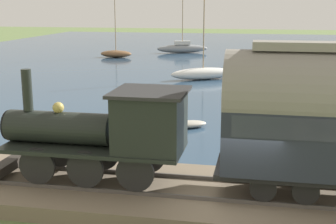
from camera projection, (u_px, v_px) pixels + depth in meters
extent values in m
plane|color=#607542|center=(235.00, 216.00, 13.67)|extent=(200.00, 200.00, 0.00)
cube|color=#2D4760|center=(255.00, 56.00, 54.95)|extent=(80.00, 80.00, 0.01)
cube|color=#756651|center=(236.00, 199.00, 14.26)|extent=(4.46, 56.00, 0.48)
cube|color=#4C4742|center=(235.00, 201.00, 13.41)|extent=(0.07, 54.88, 0.12)
cube|color=#4C4742|center=(238.00, 180.00, 14.98)|extent=(0.07, 54.88, 0.12)
cylinder|color=black|center=(135.00, 173.00, 13.82)|extent=(0.12, 1.16, 1.16)
cylinder|color=black|center=(148.00, 156.00, 15.38)|extent=(0.12, 1.16, 1.16)
cylinder|color=black|center=(85.00, 169.00, 14.11)|extent=(0.12, 1.16, 1.16)
cylinder|color=black|center=(103.00, 153.00, 15.67)|extent=(0.12, 1.16, 1.16)
cylinder|color=black|center=(37.00, 166.00, 14.40)|extent=(0.12, 1.16, 1.16)
cylinder|color=black|center=(59.00, 150.00, 15.97)|extent=(0.12, 1.16, 1.16)
cube|color=black|center=(94.00, 147.00, 14.79)|extent=(2.14, 5.68, 0.12)
cylinder|color=black|center=(59.00, 128.00, 14.87)|extent=(1.02, 3.41, 1.02)
cylinder|color=black|center=(9.00, 125.00, 15.19)|extent=(0.97, 0.08, 0.97)
cylinder|color=black|center=(27.00, 90.00, 14.79)|extent=(0.32, 0.32, 1.33)
sphere|color=tan|center=(58.00, 108.00, 14.72)|extent=(0.36, 0.36, 0.36)
cube|color=black|center=(150.00, 121.00, 14.23)|extent=(2.04, 1.99, 1.72)
cube|color=#282828|center=(150.00, 92.00, 14.02)|extent=(2.24, 2.23, 0.10)
cube|color=#2D2823|center=(7.00, 166.00, 15.56)|extent=(1.94, 0.44, 0.32)
cylinder|color=black|center=(306.00, 192.00, 12.95)|extent=(0.12, 0.76, 0.76)
cylinder|color=black|center=(301.00, 171.00, 14.51)|extent=(0.12, 0.76, 0.76)
cylinder|color=black|center=(263.00, 189.00, 13.17)|extent=(0.12, 0.76, 0.76)
cylinder|color=black|center=(263.00, 169.00, 14.73)|extent=(0.12, 0.76, 0.76)
ellipsoid|color=white|center=(203.00, 74.00, 37.83)|extent=(3.64, 5.43, 0.95)
cylinder|color=#9E8460|center=(204.00, 29.00, 37.02)|extent=(0.10, 0.10, 6.15)
ellipsoid|color=gray|center=(182.00, 49.00, 57.84)|extent=(3.19, 6.35, 1.02)
cylinder|color=#9E8460|center=(183.00, 13.00, 56.86)|extent=(0.10, 0.10, 7.53)
cube|color=silver|center=(182.00, 43.00, 57.67)|extent=(1.27, 2.02, 0.45)
ellipsoid|color=brown|center=(116.00, 54.00, 53.09)|extent=(1.73, 3.65, 0.80)
cylinder|color=#9E8460|center=(115.00, 22.00, 52.29)|extent=(0.10, 0.10, 6.22)
ellipsoid|color=#B7B2A3|center=(189.00, 124.00, 23.28)|extent=(1.53, 1.99, 0.35)
ellipsoid|color=silver|center=(76.00, 135.00, 21.40)|extent=(1.06, 2.13, 0.36)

